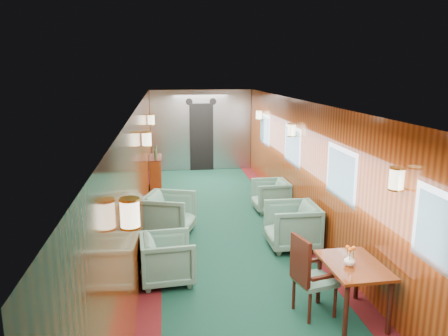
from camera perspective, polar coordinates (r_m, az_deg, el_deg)
name	(u,v)px	position (r m, az deg, el deg)	size (l,w,h in m)	color
room	(232,152)	(7.22, 1.02, 2.13)	(12.00, 12.10, 2.40)	#0E3225
bulkhead	(201,131)	(13.09, -2.99, 4.90)	(2.98, 0.17, 2.39)	#A4A7AB
windows_right	(313,157)	(7.86, 11.52, 1.37)	(0.02, 8.60, 0.80)	silver
wall_sconces	(227,137)	(7.75, 0.38, 4.02)	(2.97, 7.97, 0.25)	beige
dining_table	(353,272)	(5.59, 16.54, -12.94)	(0.68, 0.96, 0.70)	maroon
side_chair	(308,273)	(5.53, 10.96, -13.30)	(0.55, 0.57, 1.03)	#204A40
credenza	(156,173)	(11.09, -8.90, -0.62)	(0.30, 0.94, 1.12)	maroon
flower_vase	(350,260)	(5.44, 16.10, -11.48)	(0.13, 0.13, 0.14)	white
armchair_left_near	(168,259)	(6.37, -7.38, -11.67)	(0.73, 0.75, 0.68)	#204A40
armchair_left_far	(169,214)	(8.07, -7.14, -6.00)	(0.82, 0.85, 0.77)	#204A40
armchair_right_near	(292,226)	(7.53, 8.87, -7.45)	(0.82, 0.84, 0.77)	#204A40
armchair_right_far	(270,195)	(9.39, 6.09, -3.59)	(0.71, 0.74, 0.67)	#204A40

